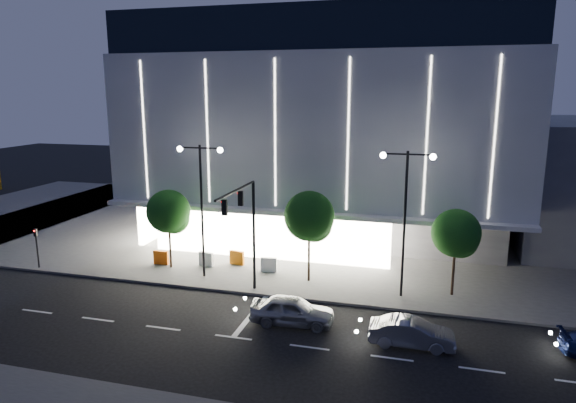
{
  "coord_description": "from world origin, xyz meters",
  "views": [
    {
      "loc": [
        11.08,
        -24.13,
        12.35
      ],
      "look_at": [
        2.1,
        8.78,
        5.0
      ],
      "focal_mm": 32.0,
      "sensor_mm": 36.0,
      "label": 1
    }
  ],
  "objects_px": {
    "barrier_a": "(161,258)",
    "tree_left": "(169,214)",
    "barrier_d": "(269,265)",
    "traffic_mast": "(245,219)",
    "street_lamp_west": "(201,191)",
    "ped_signal_far": "(37,244)",
    "tree_mid": "(310,219)",
    "barrier_c": "(237,258)",
    "barrier_b": "(206,259)",
    "street_lamp_east": "(405,203)",
    "tree_right": "(456,236)",
    "car_second": "(412,333)",
    "car_lead": "(292,310)"
  },
  "relations": [
    {
      "from": "barrier_c",
      "to": "barrier_b",
      "type": "bearing_deg",
      "value": -147.44
    },
    {
      "from": "traffic_mast",
      "to": "car_lead",
      "type": "xyz_separation_m",
      "value": [
        3.52,
        -2.54,
        -4.25
      ]
    },
    {
      "from": "street_lamp_west",
      "to": "ped_signal_far",
      "type": "xyz_separation_m",
      "value": [
        -12.0,
        -1.5,
        -4.07
      ]
    },
    {
      "from": "tree_mid",
      "to": "street_lamp_east",
      "type": "bearing_deg",
      "value": -9.69
    },
    {
      "from": "tree_mid",
      "to": "barrier_a",
      "type": "distance_m",
      "value": 11.61
    },
    {
      "from": "street_lamp_west",
      "to": "barrier_d",
      "type": "xyz_separation_m",
      "value": [
        3.96,
        1.94,
        -5.31
      ]
    },
    {
      "from": "street_lamp_west",
      "to": "ped_signal_far",
      "type": "height_order",
      "value": "street_lamp_west"
    },
    {
      "from": "tree_left",
      "to": "tree_mid",
      "type": "relative_size",
      "value": 0.93
    },
    {
      "from": "ped_signal_far",
      "to": "barrier_d",
      "type": "height_order",
      "value": "ped_signal_far"
    },
    {
      "from": "tree_left",
      "to": "barrier_a",
      "type": "distance_m",
      "value": 3.55
    },
    {
      "from": "traffic_mast",
      "to": "street_lamp_west",
      "type": "distance_m",
      "value": 4.89
    },
    {
      "from": "street_lamp_west",
      "to": "street_lamp_east",
      "type": "xyz_separation_m",
      "value": [
        13.0,
        0.0,
        0.0
      ]
    },
    {
      "from": "car_second",
      "to": "barrier_a",
      "type": "xyz_separation_m",
      "value": [
        -17.8,
        7.38,
        -0.04
      ]
    },
    {
      "from": "ped_signal_far",
      "to": "tree_right",
      "type": "relative_size",
      "value": 0.54
    },
    {
      "from": "barrier_a",
      "to": "barrier_c",
      "type": "distance_m",
      "value": 5.45
    },
    {
      "from": "tree_mid",
      "to": "ped_signal_far",
      "type": "bearing_deg",
      "value": -172.45
    },
    {
      "from": "car_second",
      "to": "street_lamp_west",
      "type": "bearing_deg",
      "value": 65.81
    },
    {
      "from": "street_lamp_east",
      "to": "tree_left",
      "type": "xyz_separation_m",
      "value": [
        -15.97,
        1.02,
        -1.92
      ]
    },
    {
      "from": "street_lamp_west",
      "to": "car_second",
      "type": "bearing_deg",
      "value": -23.47
    },
    {
      "from": "ped_signal_far",
      "to": "barrier_d",
      "type": "distance_m",
      "value": 16.37
    },
    {
      "from": "street_lamp_west",
      "to": "tree_mid",
      "type": "distance_m",
      "value": 7.28
    },
    {
      "from": "barrier_a",
      "to": "tree_left",
      "type": "bearing_deg",
      "value": -20.47
    },
    {
      "from": "barrier_a",
      "to": "barrier_b",
      "type": "height_order",
      "value": "same"
    },
    {
      "from": "street_lamp_east",
      "to": "car_second",
      "type": "height_order",
      "value": "street_lamp_east"
    },
    {
      "from": "tree_left",
      "to": "car_lead",
      "type": "xyz_separation_m",
      "value": [
        10.49,
        -6.22,
        -3.26
      ]
    },
    {
      "from": "tree_mid",
      "to": "barrier_c",
      "type": "relative_size",
      "value": 5.59
    },
    {
      "from": "street_lamp_west",
      "to": "tree_left",
      "type": "bearing_deg",
      "value": 161.06
    },
    {
      "from": "ped_signal_far",
      "to": "car_second",
      "type": "height_order",
      "value": "ped_signal_far"
    },
    {
      "from": "traffic_mast",
      "to": "barrier_b",
      "type": "relative_size",
      "value": 6.43
    },
    {
      "from": "barrier_d",
      "to": "car_second",
      "type": "bearing_deg",
      "value": -45.51
    },
    {
      "from": "traffic_mast",
      "to": "barrier_d",
      "type": "bearing_deg",
      "value": 90.47
    },
    {
      "from": "traffic_mast",
      "to": "barrier_a",
      "type": "xyz_separation_m",
      "value": [
        -7.98,
        4.04,
        -4.38
      ]
    },
    {
      "from": "street_lamp_east",
      "to": "car_second",
      "type": "distance_m",
      "value": 8.03
    },
    {
      "from": "car_lead",
      "to": "barrier_b",
      "type": "distance_m",
      "value": 10.89
    },
    {
      "from": "street_lamp_east",
      "to": "ped_signal_far",
      "type": "distance_m",
      "value": 25.37
    },
    {
      "from": "street_lamp_west",
      "to": "ped_signal_far",
      "type": "distance_m",
      "value": 12.76
    },
    {
      "from": "street_lamp_east",
      "to": "barrier_b",
      "type": "distance_m",
      "value": 14.83
    },
    {
      "from": "ped_signal_far",
      "to": "tree_mid",
      "type": "xyz_separation_m",
      "value": [
        19.03,
        2.52,
        2.45
      ]
    },
    {
      "from": "barrier_d",
      "to": "traffic_mast",
      "type": "bearing_deg",
      "value": -96.21
    },
    {
      "from": "tree_left",
      "to": "barrier_b",
      "type": "relative_size",
      "value": 5.2
    },
    {
      "from": "car_lead",
      "to": "barrier_c",
      "type": "distance_m",
      "value": 10.13
    },
    {
      "from": "tree_mid",
      "to": "barrier_c",
      "type": "distance_m",
      "value": 7.05
    },
    {
      "from": "tree_mid",
      "to": "tree_right",
      "type": "xyz_separation_m",
      "value": [
        9.0,
        -0.0,
        -0.45
      ]
    },
    {
      "from": "barrier_a",
      "to": "barrier_b",
      "type": "distance_m",
      "value": 3.31
    },
    {
      "from": "street_lamp_east",
      "to": "barrier_c",
      "type": "distance_m",
      "value": 13.16
    },
    {
      "from": "barrier_b",
      "to": "barrier_d",
      "type": "relative_size",
      "value": 1.0
    },
    {
      "from": "tree_mid",
      "to": "barrier_b",
      "type": "height_order",
      "value": "tree_mid"
    },
    {
      "from": "tree_mid",
      "to": "street_lamp_west",
      "type": "bearing_deg",
      "value": -171.74
    },
    {
      "from": "street_lamp_east",
      "to": "car_lead",
      "type": "distance_m",
      "value": 9.16
    },
    {
      "from": "street_lamp_east",
      "to": "barrier_a",
      "type": "height_order",
      "value": "street_lamp_east"
    }
  ]
}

